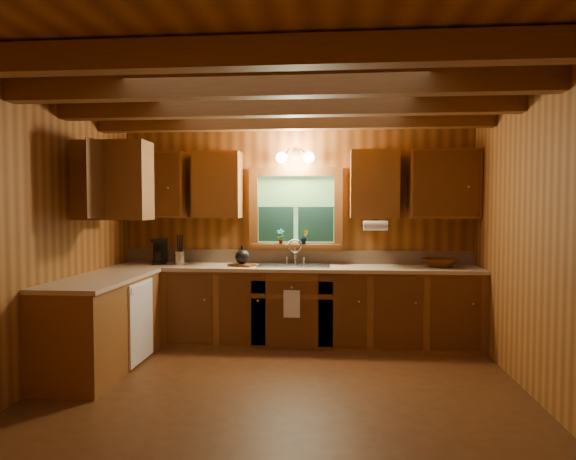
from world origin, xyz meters
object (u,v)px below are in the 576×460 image
at_px(wicker_basket, 441,263).
at_px(coffee_maker, 159,252).
at_px(cutting_board, 242,265).
at_px(sink, 294,270).

bearing_deg(wicker_basket, coffee_maker, 179.14).
distance_m(coffee_maker, cutting_board, 1.05).
xyz_separation_m(coffee_maker, wicker_basket, (3.28, -0.05, -0.10)).
relative_size(cutting_board, wicker_basket, 0.69).
height_order(coffee_maker, wicker_basket, coffee_maker).
xyz_separation_m(sink, cutting_board, (-0.59, -0.08, 0.06)).
bearing_deg(coffee_maker, sink, -25.33).
bearing_deg(wicker_basket, cutting_board, -177.43).
bearing_deg(cutting_board, sink, 25.89).
bearing_deg(sink, cutting_board, -172.64).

